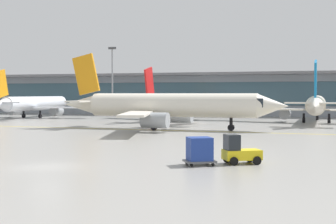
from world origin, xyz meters
TOP-DOWN VIEW (x-y plane):
  - ground_plane at (0.00, 0.00)m, footprint 400.00×400.00m
  - taxiway_centreline_stripe at (-1.42, 33.26)m, footprint 109.96×3.78m
  - terminal_concourse at (0.00, 80.68)m, footprint 218.41×11.00m
  - gate_airplane_1 at (-37.71, 58.75)m, footprint 26.61×28.51m
  - gate_airplane_2 at (-8.63, 60.34)m, footprint 26.75×28.85m
  - gate_airplane_3 at (17.88, 57.54)m, footprint 28.14×30.21m
  - taxiing_regional_jet at (-1.84, 35.27)m, footprint 32.74×30.48m
  - baggage_tug at (12.19, 5.15)m, footprint 2.95×2.52m
  - cargo_dolly_lead at (9.66, 3.77)m, footprint 2.61×2.41m
  - apron_light_mast_1 at (-25.74, 71.07)m, footprint 1.80×0.36m

SIDE VIEW (x-z plane):
  - ground_plane at x=0.00m, z-range 0.00..0.00m
  - taxiway_centreline_stripe at x=-1.42m, z-range 0.00..0.01m
  - baggage_tug at x=12.19m, z-range -0.16..1.94m
  - cargo_dolly_lead at x=9.66m, z-range 0.08..2.02m
  - gate_airplane_1 at x=-37.71m, z-range -1.90..7.58m
  - gate_airplane_2 at x=-8.63m, z-range -1.91..7.64m
  - gate_airplane_3 at x=17.88m, z-range -2.01..8.02m
  - taxiing_regional_jet at x=-1.84m, z-range -2.17..8.69m
  - terminal_concourse at x=0.00m, z-range 0.12..9.72m
  - apron_light_mast_1 at x=-25.74m, z-range 0.69..16.04m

